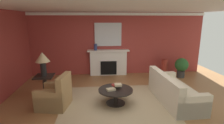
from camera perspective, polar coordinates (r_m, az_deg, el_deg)
The scene contains 18 objects.
ground_plane at distance 5.43m, azimuth 4.22°, elevation -12.77°, with size 9.49×9.49×0.00m, color olive.
wall_fireplace at distance 7.86m, azimuth 0.92°, elevation 5.90°, with size 7.90×0.12×2.72m, color #9E3833.
ceiling_panel at distance 5.18m, azimuth 4.21°, elevation 17.33°, with size 7.90×6.37×0.06m, color white.
crown_moulding at distance 7.72m, azimuth 1.03°, elevation 15.28°, with size 7.90×0.08×0.12m, color white.
area_rug at distance 5.33m, azimuth 1.17°, elevation -13.22°, with size 3.10×2.73×0.01m, color tan.
fireplace at distance 7.78m, azimuth -1.18°, elevation -0.35°, with size 1.80×0.35×1.13m.
mantel_mirror at distance 7.70m, azimuth -1.29°, elevation 8.88°, with size 1.16×0.04×1.00m, color silver.
sofa at distance 5.66m, azimuth 19.18°, elevation -9.13°, with size 0.97×2.13×0.85m.
armchair_near_window at distance 5.27m, azimuth -17.87°, elevation -10.62°, with size 0.93×0.93×0.95m.
coffee_table at distance 5.19m, azimuth 1.18°, elevation -9.97°, with size 1.00×1.00×0.45m.
side_table at distance 6.01m, azimuth -20.88°, elevation -6.90°, with size 0.56×0.56×0.70m.
table_lamp at distance 5.78m, azimuth -21.57°, elevation 0.80°, with size 0.44×0.44×0.75m.
vase_mantel_left at distance 7.57m, azimuth -5.35°, elevation 4.85°, with size 0.14×0.14×0.27m, color navy.
vase_tall_corner at distance 8.09m, azimuth 16.65°, elevation -1.69°, with size 0.26×0.26×0.72m, color #9E3328.
book_red_cover at distance 5.06m, azimuth -0.35°, elevation -8.83°, with size 0.25×0.16×0.06m, color tan.
book_art_folio at distance 5.25m, azimuth 1.44°, elevation -7.40°, with size 0.26×0.17×0.05m, color maroon.
book_small_novel at distance 5.10m, azimuth 1.98°, elevation -7.41°, with size 0.20×0.17×0.06m, color tan.
potted_plant at distance 8.01m, azimuth 21.55°, elevation -1.24°, with size 0.56×0.56×0.83m.
Camera 1 is at (-0.82, -4.80, 2.40)m, focal length 28.25 mm.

